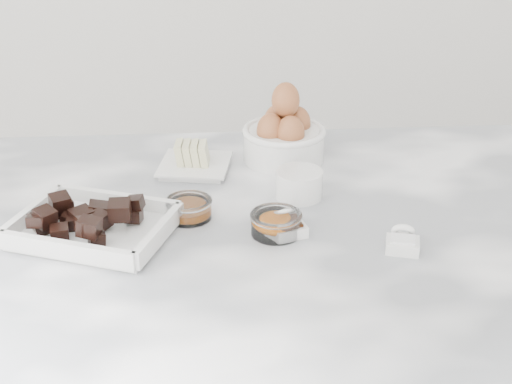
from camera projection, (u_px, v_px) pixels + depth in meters
marble_slab at (245, 234)px, 1.15m from camera, size 1.20×0.80×0.04m
chocolate_dish at (94, 222)px, 1.09m from camera, size 0.28×0.25×0.06m
butter_plate at (194, 161)px, 1.32m from camera, size 0.15×0.15×0.05m
sugar_ramekin at (299, 183)px, 1.21m from camera, size 0.08×0.08×0.05m
egg_bowl at (284, 135)px, 1.35m from camera, size 0.16×0.16×0.15m
honey_bowl at (189, 208)px, 1.15m from camera, size 0.08×0.08×0.03m
zest_bowl at (276, 223)px, 1.10m from camera, size 0.08×0.08×0.04m
vanilla_spoon at (288, 226)px, 1.11m from camera, size 0.06×0.07×0.04m
salt_spoon at (403, 241)px, 1.06m from camera, size 0.06×0.07×0.04m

